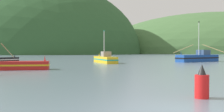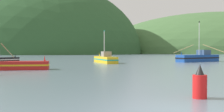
% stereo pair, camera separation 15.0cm
% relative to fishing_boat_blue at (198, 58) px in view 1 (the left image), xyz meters
% --- Properties ---
extents(ground_plane, '(600.00, 600.00, 0.00)m').
position_rel_fishing_boat_blue_xyz_m(ground_plane, '(-17.04, -41.37, -0.82)').
color(ground_plane, slate).
extents(hill_mid_left, '(132.46, 105.97, 94.06)m').
position_rel_fishing_boat_blue_xyz_m(hill_mid_left, '(-56.18, 127.64, -0.82)').
color(hill_mid_left, '#2D562D').
rests_on(hill_mid_left, ground).
extents(hill_mid_right, '(205.53, 164.43, 67.97)m').
position_rel_fishing_boat_blue_xyz_m(hill_mid_right, '(84.70, 173.26, -0.82)').
color(hill_mid_right, '#47703D').
rests_on(hill_mid_right, ground).
extents(hill_far_center, '(116.24, 92.99, 86.00)m').
position_rel_fishing_boat_blue_xyz_m(hill_far_center, '(-72.42, 215.35, -0.82)').
color(hill_far_center, '#47703D').
rests_on(hill_far_center, ground).
extents(fishing_boat_blue, '(10.07, 11.41, 7.91)m').
position_rel_fishing_boat_blue_xyz_m(fishing_boat_blue, '(0.00, 0.00, 0.00)').
color(fishing_boat_blue, '#19479E').
rests_on(fishing_boat_blue, ground).
extents(fishing_boat_yellow, '(4.10, 8.63, 5.83)m').
position_rel_fishing_boat_blue_xyz_m(fishing_boat_yellow, '(-18.51, -4.07, -0.14)').
color(fishing_boat_yellow, gold).
rests_on(fishing_boat_yellow, ground).
extents(channel_buoy, '(0.65, 0.65, 1.59)m').
position_rel_fishing_boat_blue_xyz_m(channel_buoy, '(-15.36, -39.00, -0.16)').
color(channel_buoy, red).
rests_on(channel_buoy, ground).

